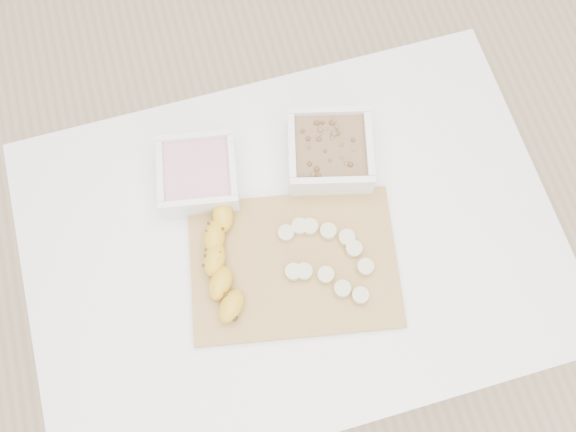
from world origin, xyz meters
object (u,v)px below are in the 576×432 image
object	(u,v)px
table	(292,255)
bowl_yogurt	(198,175)
banana	(223,263)
cutting_board	(294,264)
bowl_granola	(330,152)

from	to	relation	value
table	bowl_yogurt	world-z (taller)	bowl_yogurt
table	bowl_yogurt	size ratio (longest dim) A/B	5.88
table	banana	distance (m)	0.19
cutting_board	banana	distance (m)	0.13
banana	table	bearing A→B (deg)	27.18
table	banana	size ratio (longest dim) A/B	4.46
cutting_board	banana	world-z (taller)	banana
bowl_yogurt	cutting_board	bearing A→B (deg)	-58.72
bowl_yogurt	banana	distance (m)	0.18
table	cutting_board	xyz separation A→B (m)	(-0.01, -0.05, 0.10)
table	bowl_granola	bearing A→B (deg)	50.88
table	cutting_board	size ratio (longest dim) A/B	2.63
bowl_granola	banana	distance (m)	0.29
bowl_granola	cutting_board	distance (m)	0.23
bowl_yogurt	cutting_board	world-z (taller)	bowl_yogurt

